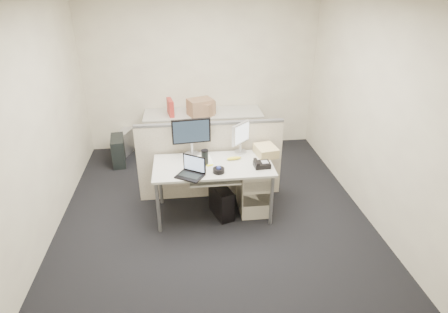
{
  "coord_description": "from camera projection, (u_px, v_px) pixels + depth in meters",
  "views": [
    {
      "loc": [
        -0.34,
        -4.17,
        2.91
      ],
      "look_at": [
        0.16,
        0.15,
        0.76
      ],
      "focal_mm": 30.0,
      "sensor_mm": 36.0,
      "label": 1
    }
  ],
  "objects": [
    {
      "name": "keyboard_tray",
      "position": [
        214.0,
        179.0,
        4.61
      ],
      "size": [
        0.62,
        0.32,
        0.02
      ],
      "primitive_type": "cube",
      "color": "#BBB8AF",
      "rests_on": "desk"
    },
    {
      "name": "trackball",
      "position": [
        219.0,
        170.0,
        4.52
      ],
      "size": [
        0.16,
        0.16,
        0.05
      ],
      "primitive_type": "cylinder",
      "rotation": [
        0.0,
        0.0,
        -0.12
      ],
      "color": "black",
      "rests_on": "desk"
    },
    {
      "name": "wall_front",
      "position": [
        242.0,
        239.0,
        2.44
      ],
      "size": [
        4.0,
        0.02,
        2.7
      ],
      "primitive_type": "cube",
      "color": "#EEE7C6",
      "rests_on": "ground"
    },
    {
      "name": "monitor_small",
      "position": [
        241.0,
        138.0,
        4.95
      ],
      "size": [
        0.36,
        0.35,
        0.41
      ],
      "primitive_type": "cube",
      "rotation": [
        0.0,
        0.0,
        0.78
      ],
      "color": "#B7B7BC",
      "rests_on": "desk"
    },
    {
      "name": "desk",
      "position": [
        213.0,
        169.0,
        4.75
      ],
      "size": [
        1.5,
        0.75,
        0.73
      ],
      "color": "#BBB8AF",
      "rests_on": "floor"
    },
    {
      "name": "floor",
      "position": [
        214.0,
        213.0,
        5.04
      ],
      "size": [
        4.0,
        4.5,
        0.01
      ],
      "primitive_type": "cube",
      "color": "black",
      "rests_on": "ground"
    },
    {
      "name": "cardboard_box_left",
      "position": [
        200.0,
        108.0,
        6.26
      ],
      "size": [
        0.48,
        0.42,
        0.3
      ],
      "primitive_type": "cube",
      "rotation": [
        0.0,
        0.0,
        0.36
      ],
      "color": "#88644B",
      "rests_on": "back_counter"
    },
    {
      "name": "keyboard",
      "position": [
        218.0,
        176.0,
        4.64
      ],
      "size": [
        0.52,
        0.24,
        0.03
      ],
      "primitive_type": "cube",
      "rotation": [
        0.0,
        0.0,
        0.14
      ],
      "color": "black",
      "rests_on": "keyboard_tray"
    },
    {
      "name": "cellphone",
      "position": [
        201.0,
        161.0,
        4.79
      ],
      "size": [
        0.07,
        0.1,
        0.01
      ],
      "primitive_type": "cube",
      "rotation": [
        0.0,
        0.0,
        -0.2
      ],
      "color": "black",
      "rests_on": "desk"
    },
    {
      "name": "paper_stack",
      "position": [
        203.0,
        160.0,
        4.81
      ],
      "size": [
        0.25,
        0.31,
        0.01
      ],
      "primitive_type": "cube",
      "rotation": [
        0.0,
        0.0,
        0.12
      ],
      "color": "white",
      "rests_on": "desk"
    },
    {
      "name": "cubicle_partition",
      "position": [
        210.0,
        161.0,
        5.19
      ],
      "size": [
        2.0,
        0.06,
        1.1
      ],
      "primitive_type": "cube",
      "color": "beige",
      "rests_on": "floor"
    },
    {
      "name": "wall_back",
      "position": [
        201.0,
        73.0,
        6.45
      ],
      "size": [
        4.0,
        0.02,
        2.7
      ],
      "primitive_type": "cube",
      "color": "#EEE7C6",
      "rests_on": "ground"
    },
    {
      "name": "pc_tower_spare_silver",
      "position": [
        125.0,
        142.0,
        6.61
      ],
      "size": [
        0.31,
        0.48,
        0.41
      ],
      "primitive_type": "cube",
      "rotation": [
        0.0,
        0.0,
        -0.34
      ],
      "color": "#B7B7BC",
      "rests_on": "floor"
    },
    {
      "name": "sticky_pad",
      "position": [
        209.0,
        164.0,
        4.71
      ],
      "size": [
        0.1,
        0.1,
        0.01
      ],
      "primitive_type": "cube",
      "rotation": [
        0.0,
        0.0,
        0.37
      ],
      "color": "#FFFC19",
      "rests_on": "desk"
    },
    {
      "name": "travel_mug",
      "position": [
        205.0,
        158.0,
        4.68
      ],
      "size": [
        0.12,
        0.12,
        0.19
      ],
      "primitive_type": "cylinder",
      "rotation": [
        0.0,
        0.0,
        0.43
      ],
      "color": "black",
      "rests_on": "desk"
    },
    {
      "name": "drawer_pedestal",
      "position": [
        254.0,
        187.0,
        5.0
      ],
      "size": [
        0.4,
        0.55,
        0.65
      ],
      "primitive_type": "cube",
      "color": "#BEB8A2",
      "rests_on": "floor"
    },
    {
      "name": "banana",
      "position": [
        234.0,
        158.0,
        4.83
      ],
      "size": [
        0.21,
        0.08,
        0.04
      ],
      "primitive_type": "ellipsoid",
      "rotation": [
        0.0,
        0.0,
        0.14
      ],
      "color": "#FFFE34",
      "rests_on": "desk"
    },
    {
      "name": "pc_tower_spare_dark",
      "position": [
        118.0,
        151.0,
        6.24
      ],
      "size": [
        0.26,
        0.52,
        0.47
      ],
      "primitive_type": "cube",
      "rotation": [
        0.0,
        0.0,
        0.12
      ],
      "color": "black",
      "rests_on": "floor"
    },
    {
      "name": "wall_left",
      "position": [
        37.0,
        125.0,
        4.24
      ],
      "size": [
        0.02,
        4.5,
        2.7
      ],
      "primitive_type": "cube",
      "color": "#EEE7C6",
      "rests_on": "ground"
    },
    {
      "name": "back_counter",
      "position": [
        204.0,
        133.0,
        6.6
      ],
      "size": [
        2.0,
        0.6,
        0.72
      ],
      "primitive_type": "cube",
      "color": "#BEB8A2",
      "rests_on": "floor"
    },
    {
      "name": "pc_tower_desk",
      "position": [
        221.0,
        201.0,
        4.92
      ],
      "size": [
        0.3,
        0.48,
        0.42
      ],
      "primitive_type": "cube",
      "rotation": [
        0.0,
        0.0,
        0.31
      ],
      "color": "black",
      "rests_on": "floor"
    },
    {
      "name": "red_binder",
      "position": [
        170.0,
        108.0,
        6.26
      ],
      "size": [
        0.13,
        0.32,
        0.29
      ],
      "primitive_type": "cube",
      "rotation": [
        0.0,
        0.0,
        0.19
      ],
      "color": "#A92B25",
      "rests_on": "back_counter"
    },
    {
      "name": "cardboard_box_right",
      "position": [
        203.0,
        109.0,
        6.28
      ],
      "size": [
        0.43,
        0.4,
        0.25
      ],
      "primitive_type": "cube",
      "rotation": [
        0.0,
        0.0,
        -0.53
      ],
      "color": "#88644B",
      "rests_on": "back_counter"
    },
    {
      "name": "wall_right",
      "position": [
        372.0,
        112.0,
        4.65
      ],
      "size": [
        0.02,
        4.5,
        2.7
      ],
      "primitive_type": "cube",
      "color": "#EEE7C6",
      "rests_on": "ground"
    },
    {
      "name": "desk_phone",
      "position": [
        262.0,
        165.0,
        4.65
      ],
      "size": [
        0.2,
        0.17,
        0.06
      ],
      "primitive_type": "cube",
      "rotation": [
        0.0,
        0.0,
        0.06
      ],
      "color": "black",
      "rests_on": "desk"
    },
    {
      "name": "laptop",
      "position": [
        190.0,
        168.0,
        4.39
      ],
      "size": [
        0.38,
        0.36,
        0.23
      ],
      "primitive_type": "cube",
      "rotation": [
        0.0,
        0.0,
        -0.56
      ],
      "color": "black",
      "rests_on": "desk"
    },
    {
      "name": "manila_folders",
      "position": [
        266.0,
        151.0,
        4.94
      ],
      "size": [
        0.3,
        0.36,
        0.12
      ],
      "primitive_type": "cube",
      "rotation": [
        0.0,
        0.0,
        0.17
      ],
      "color": "#D6C477",
      "rests_on": "desk"
    },
    {
      "name": "monitor_main",
      "position": [
        191.0,
        137.0,
        4.87
      ],
      "size": [
        0.52,
        0.24,
        0.5
      ],
      "primitive_type": "cube",
      "rotation": [
        0.0,
        0.0,
        0.1
      ],
      "color": "black",
      "rests_on": "desk"
    }
  ]
}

